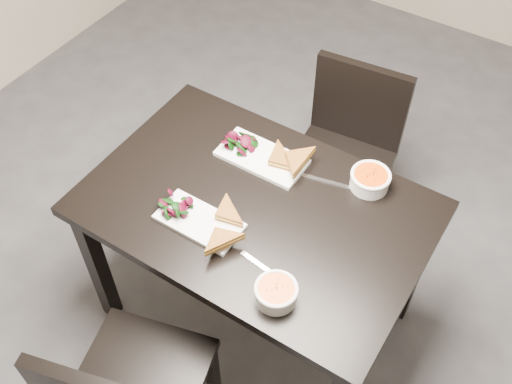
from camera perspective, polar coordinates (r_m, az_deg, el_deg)
ground at (r=2.67m, az=7.48°, el=-13.94°), size 5.00×5.00×0.00m
table at (r=2.17m, az=0.00°, el=-2.88°), size 1.20×0.80×0.75m
chair_far at (r=2.69m, az=8.63°, el=4.35°), size 0.46×0.46×0.85m
plate_near at (r=2.05m, az=-5.43°, el=-2.82°), size 0.30×0.15×0.01m
sandwich_near at (r=2.01m, az=-3.75°, el=-2.78°), size 0.17×0.14×0.05m
salad_near at (r=2.07m, az=-7.72°, el=-1.16°), size 0.09×0.08×0.04m
soup_bowl_near at (r=1.85m, az=1.93°, el=-9.53°), size 0.14×0.14×0.06m
cutlery_near at (r=1.94m, az=0.65°, el=-7.18°), size 0.18×0.04×0.00m
plate_far at (r=2.24m, az=0.55°, el=3.31°), size 0.33×0.17×0.02m
sandwich_far at (r=2.18m, az=1.80°, el=3.04°), size 0.19×0.16×0.05m
salad_far at (r=2.25m, az=-1.60°, el=4.85°), size 0.10×0.09×0.05m
soup_bowl_far at (r=2.16m, az=10.85°, el=1.22°), size 0.15×0.15×0.07m
cutlery_far at (r=2.18m, az=6.71°, el=1.03°), size 0.18×0.05×0.00m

